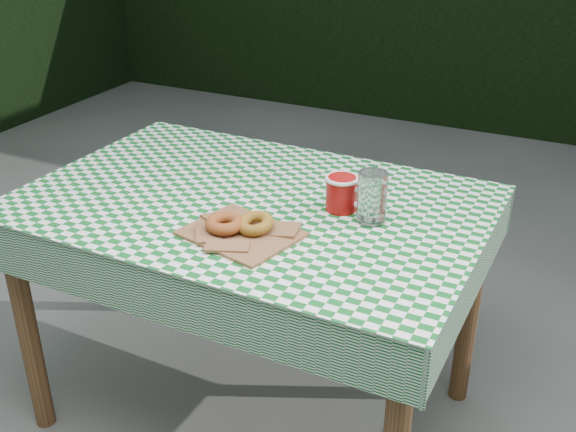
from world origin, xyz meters
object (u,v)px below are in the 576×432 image
(paper_bag, at_px, (241,233))
(coffee_mug, at_px, (342,193))
(table, at_px, (254,313))
(drinking_glass, at_px, (372,197))

(paper_bag, distance_m, coffee_mug, 0.30)
(table, distance_m, paper_bag, 0.44)
(table, xyz_separation_m, paper_bag, (0.08, -0.20, 0.39))
(coffee_mug, distance_m, drinking_glass, 0.10)
(table, relative_size, coffee_mug, 7.43)
(drinking_glass, bearing_deg, table, -176.99)
(table, relative_size, paper_bag, 4.69)
(table, bearing_deg, coffee_mug, 12.60)
(paper_bag, relative_size, coffee_mug, 1.59)
(paper_bag, relative_size, drinking_glass, 1.95)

